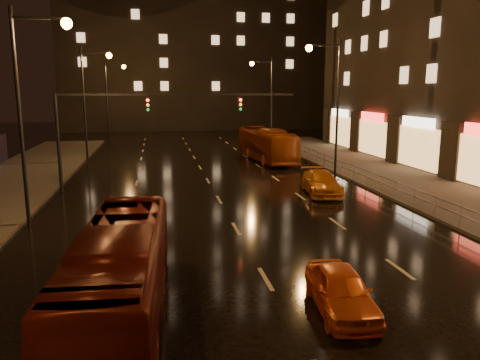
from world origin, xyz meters
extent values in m
plane|color=black|center=(0.00, 20.00, 0.00)|extent=(140.00, 140.00, 0.00)
cube|color=#38332D|center=(13.50, 15.00, 0.07)|extent=(7.00, 70.00, 0.15)
cube|color=black|center=(4.00, 72.00, 18.00)|extent=(44.00, 16.00, 36.00)
cylinder|color=black|center=(-9.60, 20.00, 3.10)|extent=(0.22, 0.22, 6.20)
cube|color=black|center=(-2.00, 20.00, 6.10)|extent=(15.20, 0.14, 0.14)
cube|color=black|center=(-4.00, 20.00, 5.45)|extent=(0.32, 0.18, 0.95)
cube|color=black|center=(2.00, 20.00, 5.45)|extent=(0.32, 0.18, 0.95)
sphere|color=#FF1E19|center=(-4.00, 19.88, 5.75)|extent=(0.18, 0.18, 0.18)
cylinder|color=#99999E|center=(10.20, 44.00, 0.65)|extent=(0.04, 0.04, 1.00)
cube|color=#99999E|center=(10.20, 18.00, 1.10)|extent=(0.05, 56.00, 0.05)
cube|color=#99999E|center=(10.20, 18.00, 0.70)|extent=(0.05, 56.00, 0.05)
imported|color=#5D150D|center=(-4.65, 2.00, 1.35)|extent=(2.81, 9.83, 2.71)
imported|color=#90370E|center=(6.37, 30.72, 1.48)|extent=(3.34, 10.79, 2.96)
imported|color=orange|center=(1.61, 1.29, 0.65)|extent=(1.90, 3.94, 1.30)
imported|color=orange|center=(6.52, 16.54, 0.70)|extent=(2.55, 5.04, 1.40)
camera|label=1|loc=(-3.54, -10.74, 6.39)|focal=35.00mm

